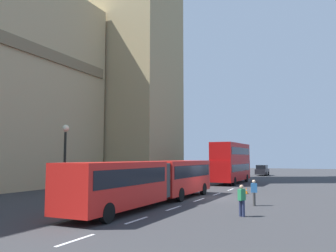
# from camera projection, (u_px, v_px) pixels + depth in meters

# --- Properties ---
(ground_plane) EXTENTS (160.00, 160.00, 0.00)m
(ground_plane) POSITION_uv_depth(u_px,v_px,m) (206.00, 198.00, 26.99)
(ground_plane) COLOR #333335
(lane_centre_marking) EXTENTS (25.20, 0.16, 0.01)m
(lane_centre_marking) POSITION_uv_depth(u_px,v_px,m) (187.00, 204.00, 23.43)
(lane_centre_marking) COLOR silver
(lane_centre_marking) RESTS_ON ground_plane
(articulated_bus) EXTENTS (17.10, 2.54, 2.90)m
(articulated_bus) POSITION_uv_depth(u_px,v_px,m) (153.00, 178.00, 23.26)
(articulated_bus) COLOR red
(articulated_bus) RESTS_ON ground_plane
(double_decker_bus) EXTENTS (10.09, 2.54, 4.90)m
(double_decker_bus) POSITION_uv_depth(u_px,v_px,m) (231.00, 161.00, 42.21)
(double_decker_bus) COLOR #B20F0F
(double_decker_bus) RESTS_ON ground_plane
(sedan_lead) EXTENTS (4.40, 1.86, 1.85)m
(sedan_lead) POSITION_uv_depth(u_px,v_px,m) (262.00, 170.00, 60.58)
(sedan_lead) COLOR black
(sedan_lead) RESTS_ON ground_plane
(traffic_cone_west) EXTENTS (0.36, 0.36, 0.58)m
(traffic_cone_west) POSITION_uv_depth(u_px,v_px,m) (243.00, 193.00, 28.00)
(traffic_cone_west) COLOR black
(traffic_cone_west) RESTS_ON ground_plane
(traffic_cone_middle) EXTENTS (0.36, 0.36, 0.58)m
(traffic_cone_middle) POSITION_uv_depth(u_px,v_px,m) (246.00, 191.00, 29.77)
(traffic_cone_middle) COLOR black
(traffic_cone_middle) RESTS_ON ground_plane
(traffic_cone_east) EXTENTS (0.36, 0.36, 0.58)m
(traffic_cone_east) POSITION_uv_depth(u_px,v_px,m) (253.00, 186.00, 34.83)
(traffic_cone_east) COLOR black
(traffic_cone_east) RESTS_ON ground_plane
(street_lamp) EXTENTS (0.44, 0.44, 5.27)m
(street_lamp) POSITION_uv_depth(u_px,v_px,m) (65.00, 159.00, 21.99)
(street_lamp) COLOR black
(street_lamp) RESTS_ON ground_plane
(pedestrian_near_cones) EXTENTS (0.46, 0.39, 1.69)m
(pedestrian_near_cones) POSITION_uv_depth(u_px,v_px,m) (242.00, 199.00, 18.39)
(pedestrian_near_cones) COLOR #262D4C
(pedestrian_near_cones) RESTS_ON ground_plane
(pedestrian_by_kerb) EXTENTS (0.35, 0.45, 1.69)m
(pedestrian_by_kerb) POSITION_uv_depth(u_px,v_px,m) (254.00, 192.00, 22.53)
(pedestrian_by_kerb) COLOR #333333
(pedestrian_by_kerb) RESTS_ON ground_plane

